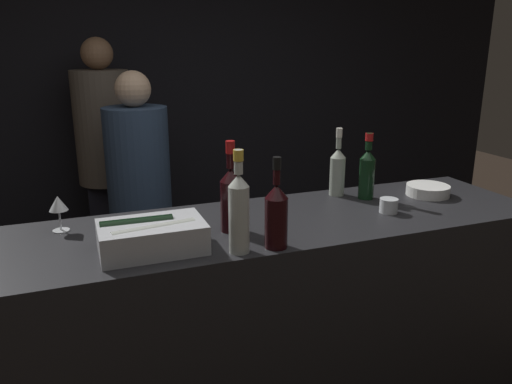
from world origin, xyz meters
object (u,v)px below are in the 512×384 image
Objects in this scene: rose_wine_bottle at (239,210)px; person_in_hoodie at (106,158)px; bowl_white at (428,190)px; red_wine_bottle_tall at (231,196)px; red_wine_bottle_burgundy at (367,171)px; candle_votive at (389,206)px; person_blond_tee at (140,193)px; wine_glass at (58,205)px; red_wine_bottle_black_foil at (276,213)px; white_wine_bottle at (338,169)px; ice_bin_with_bottles at (150,235)px.

person_in_hoodie is (-0.29, 2.03, -0.22)m from rose_wine_bottle.
red_wine_bottle_tall is (-1.03, -0.12, 0.11)m from bowl_white.
bowl_white is 0.66× the size of red_wine_bottle_burgundy.
rose_wine_bottle reaches higher than candle_votive.
candle_votive is 0.22× the size of rose_wine_bottle.
candle_votive is 0.05× the size of person_blond_tee.
wine_glass is 0.46× the size of red_wine_bottle_burgundy.
white_wine_bottle is at bearing 43.31° from red_wine_bottle_black_foil.
bowl_white is 0.57× the size of red_wine_bottle_tall.
red_wine_bottle_burgundy is 0.87× the size of red_wine_bottle_tall.
white_wine_bottle is 0.98× the size of red_wine_bottle_black_foil.
ice_bin_with_bottles is 2.55× the size of wine_glass.
person_blond_tee reaches higher than wine_glass.
candle_votive is at bearing -7.39° from person_in_hoodie.
bowl_white is 0.12× the size of person_blond_tee.
ice_bin_with_bottles is 1.37m from bowl_white.
red_wine_bottle_black_foil is at bearing -147.55° from red_wine_bottle_burgundy.
person_in_hoodie reaches higher than person_blond_tee.
person_blond_tee is (-0.88, 1.30, -0.21)m from candle_votive.
bowl_white is 0.36m from candle_votive.
red_wine_bottle_black_foil reaches higher than bowl_white.
white_wine_bottle is at bearing 158.41° from bowl_white.
ice_bin_with_bottles is at bearing -171.19° from bowl_white.
red_wine_bottle_burgundy is at bearing 32.45° from red_wine_bottle_black_foil.
person_in_hoodie is at bearing 119.11° from candle_votive.
person_in_hoodie reaches higher than white_wine_bottle.
red_wine_bottle_burgundy is 0.74m from red_wine_bottle_tall.
white_wine_bottle is 0.14m from red_wine_bottle_burgundy.
white_wine_bottle is 0.82m from rose_wine_bottle.
red_wine_bottle_black_foil is 0.93× the size of red_wine_bottle_tall.
person_blond_tee is at bearing 95.59° from rose_wine_bottle.
rose_wine_bottle is 1.03× the size of red_wine_bottle_tall.
red_wine_bottle_tall is at bearing 114.33° from red_wine_bottle_black_foil.
red_wine_bottle_tall reaches higher than bowl_white.
white_wine_bottle is (-0.08, 0.31, 0.09)m from candle_votive.
white_wine_bottle is 0.89× the size of rose_wine_bottle.
red_wine_bottle_burgundy is at bearing 83.86° from candle_votive.
rose_wine_bottle is at bearing -28.29° from person_in_hoodie.
person_blond_tee is at bearing 100.70° from red_wine_bottle_black_foil.
candle_votive is 0.22× the size of red_wine_bottle_tall.
bowl_white is 1.12m from rose_wine_bottle.
ice_bin_with_bottles is 1.02× the size of red_wine_bottle_tall.
person_in_hoodie is (-0.01, 1.91, -0.12)m from ice_bin_with_bottles.
person_blond_tee reaches higher than red_wine_bottle_burgundy.
red_wine_bottle_tall is (-0.70, 0.03, 0.11)m from candle_votive.
person_in_hoodie reaches higher than ice_bin_with_bottles.
bowl_white is 0.33m from red_wine_bottle_burgundy.
white_wine_bottle reaches higher than wine_glass.
wine_glass is (-1.65, 0.11, 0.08)m from bowl_white.
rose_wine_bottle reaches higher than wine_glass.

